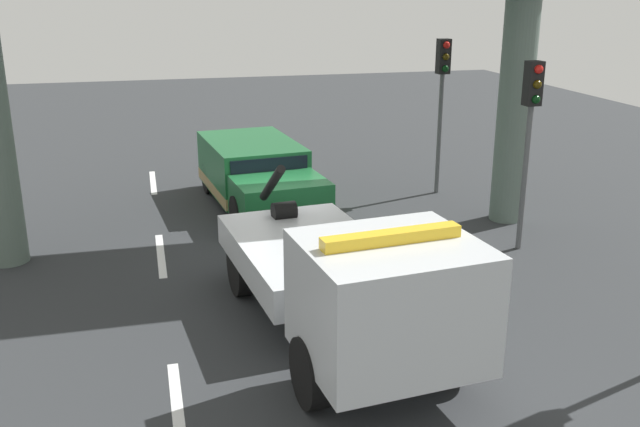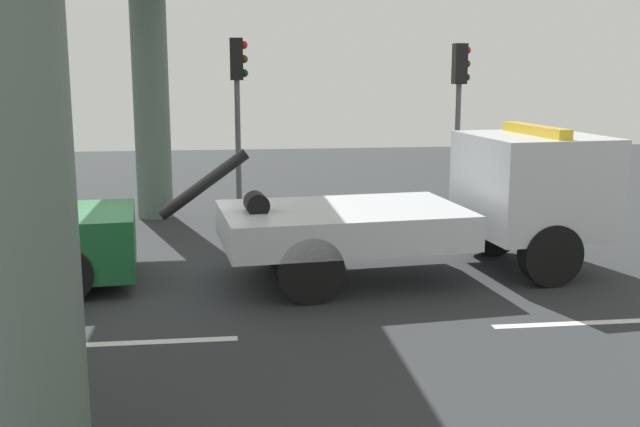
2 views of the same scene
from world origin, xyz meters
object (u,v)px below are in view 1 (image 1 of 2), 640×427
tow_truck_white (349,281)px  traffic_light_far (531,115)px  towed_van_green (257,175)px  traffic_light_near (442,82)px

tow_truck_white → traffic_light_far: size_ratio=1.82×
tow_truck_white → traffic_light_far: bearing=125.2°
tow_truck_white → towed_van_green: (-8.10, -0.09, -0.42)m
towed_van_green → traffic_light_far: 7.15m
towed_van_green → traffic_light_far: traffic_light_far is taller
tow_truck_white → traffic_light_near: (-7.95, 4.89, 1.83)m
traffic_light_far → tow_truck_white: bearing=-54.8°
traffic_light_near → tow_truck_white: bearing=-31.6°
towed_van_green → traffic_light_far: (4.65, 4.98, 2.17)m
tow_truck_white → traffic_light_near: traffic_light_near is taller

